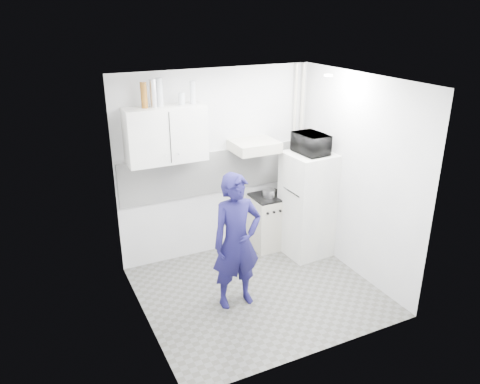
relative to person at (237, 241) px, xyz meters
name	(u,v)px	position (x,y,z in m)	size (l,w,h in m)	color
floor	(258,291)	(0.33, 0.09, -0.82)	(2.80, 2.80, 0.00)	#565654
ceiling	(261,80)	(0.33, 0.09, 1.78)	(2.80, 2.80, 0.00)	white
wall_back	(217,164)	(0.33, 1.34, 0.48)	(2.80, 2.80, 0.00)	silver
wall_left	(140,217)	(-1.07, 0.09, 0.48)	(2.60, 2.60, 0.00)	silver
wall_right	(357,177)	(1.73, 0.09, 0.48)	(2.60, 2.60, 0.00)	silver
person	(237,241)	(0.00, 0.00, 0.00)	(0.60, 0.39, 1.64)	#151244
stove	(268,222)	(1.02, 1.09, -0.43)	(0.48, 0.48, 0.77)	#B9B5A3
fridge	(308,204)	(1.43, 0.70, -0.07)	(0.62, 0.62, 1.49)	white
stove_top	(269,197)	(1.02, 1.09, -0.03)	(0.46, 0.46, 0.03)	black
saucepan	(269,193)	(1.02, 1.08, 0.04)	(0.18, 0.18, 0.10)	silver
microwave	(311,144)	(1.43, 0.70, 0.81)	(0.33, 0.49, 0.27)	black
bottle_b	(144,95)	(-0.65, 1.16, 1.53)	(0.08, 0.08, 0.30)	brown
bottle_c	(153,93)	(-0.54, 1.16, 1.55)	(0.08, 0.08, 0.33)	silver
bottle_d	(160,92)	(-0.46, 1.16, 1.55)	(0.08, 0.08, 0.34)	#B2B7BC
canister_b	(182,99)	(-0.19, 1.16, 1.46)	(0.08, 0.08, 0.15)	#B2B7BC
bottle_e	(193,92)	(-0.04, 1.16, 1.52)	(0.07, 0.07, 0.28)	#B2B7BC
upper_cabinet	(166,134)	(-0.42, 1.16, 1.03)	(1.00, 0.35, 0.70)	white
range_hood	(254,146)	(0.78, 1.09, 0.75)	(0.60, 0.50, 0.14)	#B9B5A3
backsplash	(217,172)	(0.33, 1.32, 0.38)	(2.74, 0.03, 0.60)	white
pipe_a	(300,154)	(1.63, 1.26, 0.48)	(0.05, 0.05, 2.60)	#B9B5A3
pipe_b	(293,155)	(1.51, 1.26, 0.48)	(0.04, 0.04, 2.60)	#B9B5A3
ceiling_spot_fixture	(328,75)	(1.33, 0.29, 1.75)	(0.10, 0.10, 0.02)	white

